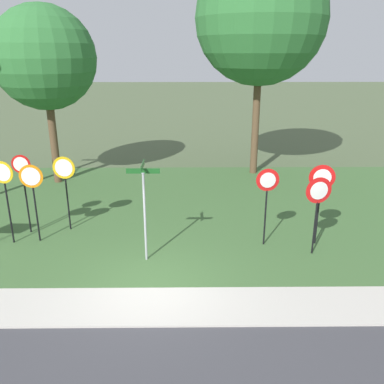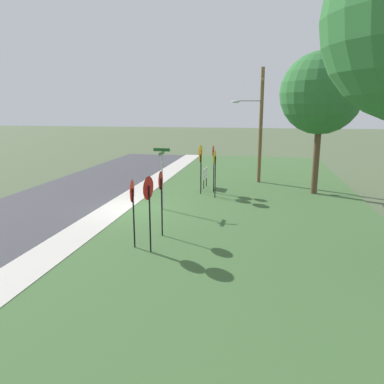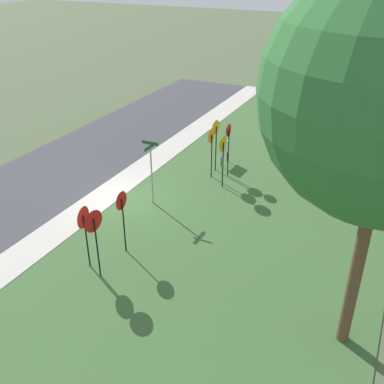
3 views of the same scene
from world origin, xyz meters
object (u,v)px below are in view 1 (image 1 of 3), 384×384
stop_sign_near_left (32,186)px  street_name_post (144,204)px  stop_sign_far_center (65,177)px  oak_tree_right (261,19)px  yield_sign_far_left (318,197)px  yield_sign_near_left (267,189)px  stop_sign_far_left (4,184)px  oak_tree_left (44,58)px  yield_sign_near_right (321,185)px  stop_sign_near_right (23,178)px

stop_sign_near_left → street_name_post: bearing=-20.3°
street_name_post → stop_sign_near_left: bearing=161.2°
stop_sign_far_center → oak_tree_right: (7.64, 7.13, 5.51)m
yield_sign_far_left → yield_sign_near_left: bearing=146.5°
stop_sign_far_left → yield_sign_far_left: bearing=3.6°
stop_sign_near_left → stop_sign_far_center: (0.77, 0.94, 0.02)m
yield_sign_far_left → oak_tree_left: (-10.25, 7.59, 3.85)m
yield_sign_near_right → stop_sign_far_center: bearing=-179.9°
stop_sign_far_left → street_name_post: size_ratio=0.92×
yield_sign_far_left → oak_tree_right: oak_tree_right is taller
stop_sign_near_right → stop_sign_far_center: bearing=11.1°
yield_sign_far_left → stop_sign_near_left: bearing=165.2°
stop_sign_near_left → yield_sign_far_left: 8.93m
oak_tree_right → street_name_post: bearing=-116.7°
yield_sign_far_left → street_name_post: bearing=174.9°
yield_sign_far_left → oak_tree_left: oak_tree_left is taller
stop_sign_near_left → oak_tree_right: (8.40, 8.06, 5.53)m
stop_sign_far_left → oak_tree_left: oak_tree_left is taller
oak_tree_right → stop_sign_far_center: bearing=-137.0°
stop_sign_near_right → street_name_post: size_ratio=0.92×
street_name_post → oak_tree_right: oak_tree_right is taller
yield_sign_near_left → street_name_post: bearing=-167.0°
oak_tree_right → oak_tree_left: bearing=-171.5°
stop_sign_far_center → yield_sign_far_left: bearing=-9.4°
stop_sign_near_left → stop_sign_far_left: stop_sign_far_left is taller
stop_sign_near_left → yield_sign_near_left: (7.47, -0.33, -0.00)m
stop_sign_far_left → yield_sign_near_right: 10.00m
yield_sign_near_left → oak_tree_right: size_ratio=0.24×
yield_sign_far_left → oak_tree_left: size_ratio=0.31×
oak_tree_right → stop_sign_near_left: bearing=-136.2°
oak_tree_right → stop_sign_far_left: bearing=-138.4°
stop_sign_far_center → street_name_post: street_name_post is taller
stop_sign_near_left → yield_sign_far_left: bearing=-7.4°
stop_sign_far_center → yield_sign_near_left: (6.70, -1.27, -0.02)m
stop_sign_near_right → yield_sign_near_right: (9.73, -0.99, 0.04)m
street_name_post → oak_tree_right: bearing=63.8°
yield_sign_near_left → yield_sign_far_left: yield_sign_near_left is taller
stop_sign_near_right → stop_sign_near_left: bearing=-50.7°
stop_sign_far_left → stop_sign_near_left: bearing=16.8°
stop_sign_near_right → street_name_post: bearing=-24.4°
stop_sign_far_center → street_name_post: (2.94, -2.23, -0.15)m
stop_sign_near_left → stop_sign_near_right: 0.89m
street_name_post → stop_sign_far_left: bearing=165.9°
stop_sign_near_right → stop_sign_far_center: 1.35m
stop_sign_far_left → yield_sign_far_left: size_ratio=1.12×
stop_sign_near_right → stop_sign_far_center: stop_sign_near_right is taller
yield_sign_far_left → stop_sign_near_right: bearing=161.4°
stop_sign_near_right → oak_tree_right: 12.83m
yield_sign_far_left → oak_tree_left: 13.32m
street_name_post → yield_sign_near_left: bearing=14.8°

